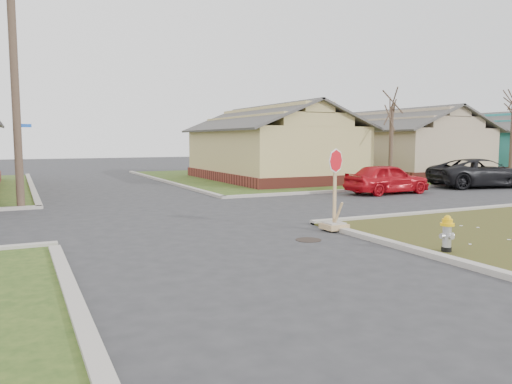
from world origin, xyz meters
name	(u,v)px	position (x,y,z in m)	size (l,w,h in m)	color
ground	(219,244)	(0.00, 0.00, 0.00)	(120.00, 120.00, 0.00)	#2D2D30
verge_far_right	(403,173)	(22.00, 18.00, 0.03)	(37.00, 19.00, 0.05)	#2C4619
curbs	(163,216)	(0.00, 5.00, 0.00)	(80.00, 40.00, 0.12)	#A9A299
manhole	(308,240)	(2.20, -0.50, 0.01)	(0.64, 0.64, 0.01)	black
side_house_yellow	(271,145)	(10.00, 16.50, 2.19)	(7.60, 11.60, 4.70)	maroon
side_house_tan	(397,144)	(20.00, 16.50, 2.19)	(7.60, 11.60, 4.70)	maroon
side_house_teal	(495,144)	(30.00, 16.50, 2.19)	(7.60, 11.60, 4.70)	maroon
utility_pole	(15,78)	(-4.20, 8.90, 4.66)	(1.80, 0.28, 9.00)	#3E3024
tree_mid_right	(391,146)	(14.00, 10.20, 2.15)	(0.22, 0.22, 4.20)	#3E3024
tree_far_right	(512,141)	(24.00, 10.50, 2.43)	(0.22, 0.22, 4.76)	#3E3024
fire_hydrant	(447,232)	(4.15, -3.09, 0.49)	(0.30, 0.30, 0.81)	black
stop_sign	(334,212)	(3.52, 0.28, 0.53)	(0.63, 0.61, 2.21)	tan
red_sedan	(387,179)	(11.14, 7.10, 0.70)	(1.65, 4.10, 1.40)	#BA0D16
dark_pickup	(481,173)	(17.72, 7.43, 0.75)	(2.50, 5.43, 1.51)	black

